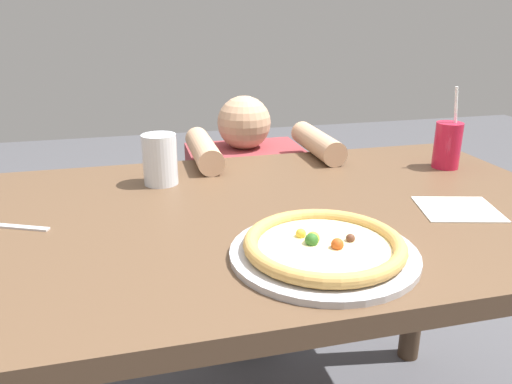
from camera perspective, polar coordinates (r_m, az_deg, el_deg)
The scene contains 6 objects.
dining_table at distance 1.11m, azimuth 1.71°, elevation -7.10°, with size 1.37×0.83×0.75m.
pizza_near at distance 0.87m, azimuth 7.76°, elevation -6.31°, with size 0.33×0.33×0.04m.
drink_cup_colored at distance 1.44m, azimuth 21.01°, elevation 5.04°, with size 0.07×0.07×0.22m.
water_cup_clear at distance 1.23m, azimuth -10.91°, elevation 3.75°, with size 0.08×0.08×0.12m.
paper_napkin at distance 1.15m, azimuth 22.06°, elevation -1.82°, with size 0.16×0.14×0.00m, color white.
diner_seated at distance 1.77m, azimuth -1.20°, elevation -4.95°, with size 0.41×0.52×0.89m.
Camera 1 is at (-0.27, -0.95, 1.15)m, focal length 35.05 mm.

